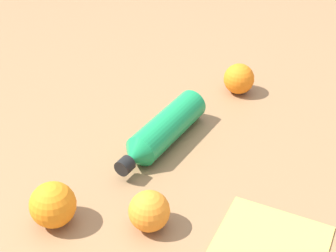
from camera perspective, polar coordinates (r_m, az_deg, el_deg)
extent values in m
plane|color=olive|center=(1.10, 0.37, 0.01)|extent=(2.40, 2.40, 0.00)
cylinder|color=#198C4C|center=(1.04, 0.00, 0.00)|extent=(0.22, 0.12, 0.07)
cone|color=#198C4C|center=(0.96, -3.80, -3.50)|extent=(0.05, 0.07, 0.07)
cylinder|color=black|center=(0.94, -4.87, -4.48)|extent=(0.03, 0.04, 0.03)
sphere|color=orange|center=(0.84, -2.13, -9.54)|extent=(0.07, 0.07, 0.07)
sphere|color=orange|center=(0.87, -12.83, -8.63)|extent=(0.08, 0.08, 0.08)
sphere|color=orange|center=(1.21, 7.99, 5.29)|extent=(0.07, 0.07, 0.07)
cube|color=#E5B24C|center=(0.86, 11.65, -12.45)|extent=(0.17, 0.20, 0.01)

